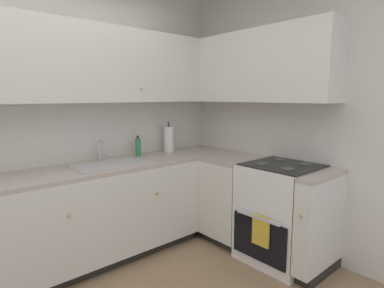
# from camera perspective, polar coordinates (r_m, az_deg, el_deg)

# --- Properties ---
(wall_back) EXTENTS (4.04, 0.05, 2.68)m
(wall_back) POSITION_cam_1_polar(r_m,az_deg,el_deg) (3.04, -27.06, 4.56)
(wall_back) COLOR silver
(wall_back) RESTS_ON ground_plane
(wall_right) EXTENTS (0.05, 3.17, 2.68)m
(wall_right) POSITION_cam_1_polar(r_m,az_deg,el_deg) (3.08, 21.99, 4.91)
(wall_right) COLOR silver
(wall_right) RESTS_ON ground_plane
(lower_cabinets_back) EXTENTS (1.84, 0.62, 0.85)m
(lower_cabinets_back) POSITION_cam_1_polar(r_m,az_deg,el_deg) (3.08, -16.03, -12.14)
(lower_cabinets_back) COLOR silver
(lower_cabinets_back) RESTS_ON ground_plane
(countertop_back) EXTENTS (3.05, 0.60, 0.03)m
(countertop_back) POSITION_cam_1_polar(r_m,az_deg,el_deg) (2.95, -16.40, -4.13)
(countertop_back) COLOR #B7A89E
(countertop_back) RESTS_ON lower_cabinets_back
(lower_cabinets_right) EXTENTS (0.62, 1.24, 0.85)m
(lower_cabinets_right) POSITION_cam_1_polar(r_m,az_deg,el_deg) (3.24, 10.74, -10.91)
(lower_cabinets_right) COLOR silver
(lower_cabinets_right) RESTS_ON ground_plane
(countertop_right) EXTENTS (0.60, 1.24, 0.03)m
(countertop_right) POSITION_cam_1_polar(r_m,az_deg,el_deg) (3.12, 10.93, -3.26)
(countertop_right) COLOR #B7A89E
(countertop_right) RESTS_ON lower_cabinets_right
(oven_range) EXTENTS (0.68, 0.62, 1.04)m
(oven_range) POSITION_cam_1_polar(r_m,az_deg,el_deg) (3.06, 15.84, -11.79)
(oven_range) COLOR white
(oven_range) RESTS_ON ground_plane
(upper_cabinets_back) EXTENTS (2.73, 0.34, 0.68)m
(upper_cabinets_back) POSITION_cam_1_polar(r_m,az_deg,el_deg) (2.96, -21.25, 13.59)
(upper_cabinets_back) COLOR silver
(upper_cabinets_right) EXTENTS (0.32, 1.78, 0.68)m
(upper_cabinets_right) POSITION_cam_1_polar(r_m,az_deg,el_deg) (3.28, 10.51, 13.49)
(upper_cabinets_right) COLOR silver
(sink) EXTENTS (0.68, 0.40, 0.10)m
(sink) POSITION_cam_1_polar(r_m,az_deg,el_deg) (2.97, -14.48, -4.42)
(sink) COLOR #B7B7BC
(sink) RESTS_ON countertop_back
(faucet) EXTENTS (0.07, 0.16, 0.20)m
(faucet) POSITION_cam_1_polar(r_m,az_deg,el_deg) (3.12, -16.23, -0.80)
(faucet) COLOR silver
(faucet) RESTS_ON countertop_back
(soap_bottle) EXTENTS (0.06, 0.06, 0.21)m
(soap_bottle) POSITION_cam_1_polar(r_m,az_deg,el_deg) (3.32, -9.78, -0.53)
(soap_bottle) COLOR #338C4C
(soap_bottle) RESTS_ON countertop_back
(paper_towel_roll) EXTENTS (0.11, 0.11, 0.34)m
(paper_towel_roll) POSITION_cam_1_polar(r_m,az_deg,el_deg) (3.51, -4.24, 0.87)
(paper_towel_roll) COLOR white
(paper_towel_roll) RESTS_ON countertop_back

